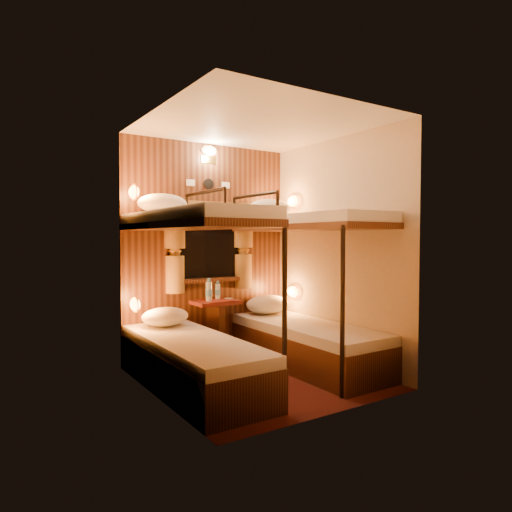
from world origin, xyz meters
TOP-DOWN VIEW (x-y plane):
  - floor at (0.00, 0.00)m, footprint 2.10×2.10m
  - ceiling at (0.00, 0.00)m, footprint 2.10×2.10m
  - wall_back at (0.00, 1.05)m, footprint 2.40×0.00m
  - wall_front at (0.00, -1.05)m, footprint 2.40×0.00m
  - wall_left at (-1.00, 0.00)m, footprint 0.00×2.40m
  - wall_right at (1.00, 0.00)m, footprint 0.00×2.40m
  - back_panel at (0.00, 1.04)m, footprint 2.00×0.03m
  - bunk_left at (-0.65, 0.07)m, footprint 0.72×1.90m
  - bunk_right at (0.65, 0.07)m, footprint 0.72×1.90m
  - window at (0.00, 1.00)m, footprint 1.00×0.12m
  - curtains at (0.00, 0.97)m, footprint 1.10×0.22m
  - back_fixtures at (0.00, 1.00)m, footprint 0.54×0.09m
  - reading_lamps at (-0.00, 0.70)m, footprint 2.00×0.20m
  - table at (0.00, 0.85)m, footprint 0.50×0.34m
  - bottle_left at (-0.10, 0.81)m, footprint 0.07×0.07m
  - bottle_right at (0.06, 0.91)m, footprint 0.06×0.06m
  - sachet_a at (0.19, 0.90)m, footprint 0.10×0.09m
  - sachet_b at (0.17, 0.88)m, footprint 0.08×0.06m
  - pillow_lower_left at (-0.65, 0.71)m, footprint 0.48×0.34m
  - pillow_lower_right at (0.65, 0.78)m, footprint 0.54×0.39m
  - pillow_upper_left at (-0.65, 0.75)m, footprint 0.51×0.36m
  - pillow_upper_right at (0.65, 0.74)m, footprint 0.52×0.37m

SIDE VIEW (x-z plane):
  - floor at x=0.00m, z-range 0.00..0.00m
  - table at x=0.00m, z-range 0.09..0.74m
  - pillow_lower_left at x=-0.65m, z-range 0.46..0.65m
  - bunk_left at x=-0.65m, z-range -0.35..1.47m
  - bunk_right at x=0.65m, z-range -0.35..1.47m
  - pillow_lower_right at x=0.65m, z-range 0.46..0.67m
  - sachet_b at x=0.17m, z-range 0.65..0.66m
  - sachet_a at x=0.19m, z-range 0.65..0.66m
  - bottle_right at x=0.06m, z-range 0.64..0.84m
  - bottle_left at x=-0.10m, z-range 0.63..0.88m
  - window at x=0.00m, z-range 0.79..1.58m
  - wall_back at x=0.00m, z-range 0.00..2.40m
  - wall_front at x=0.00m, z-range 0.00..2.40m
  - wall_left at x=-1.00m, z-range 0.00..2.40m
  - wall_right at x=1.00m, z-range 0.00..2.40m
  - back_panel at x=0.00m, z-range 0.00..2.40m
  - reading_lamps at x=0.00m, z-range 0.62..1.86m
  - curtains at x=0.00m, z-range 0.76..1.76m
  - pillow_upper_left at x=-0.65m, z-range 1.59..1.79m
  - pillow_upper_right at x=0.65m, z-range 1.59..1.79m
  - back_fixtures at x=0.00m, z-range 2.00..2.49m
  - ceiling at x=0.00m, z-range 2.40..2.40m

